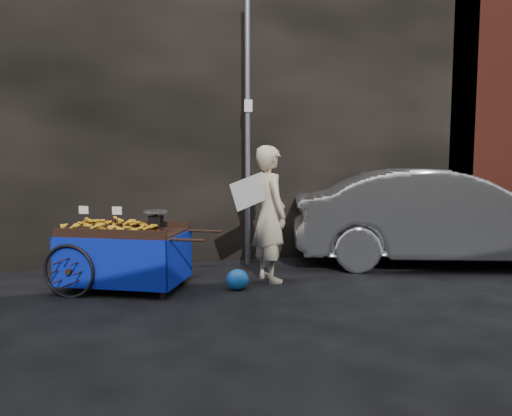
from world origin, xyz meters
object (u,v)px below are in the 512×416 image
object	(u,v)px
banana_cart	(121,237)
plastic_bag	(238,280)
vendor	(269,214)
parked_car	(439,217)

from	to	relation	value
banana_cart	plastic_bag	world-z (taller)	banana_cart
vendor	plastic_bag	size ratio (longest dim) A/B	6.25
banana_cart	vendor	size ratio (longest dim) A/B	1.19
plastic_bag	parked_car	bearing A→B (deg)	12.51
parked_car	vendor	bearing A→B (deg)	114.73
vendor	banana_cart	bearing A→B (deg)	76.15
parked_car	plastic_bag	bearing A→B (deg)	119.37
vendor	parked_car	bearing A→B (deg)	-93.83
banana_cart	vendor	world-z (taller)	vendor
vendor	parked_car	world-z (taller)	vendor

